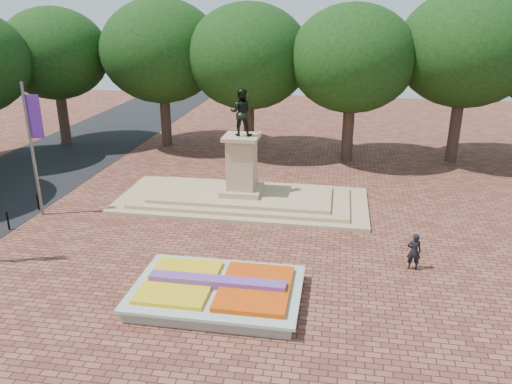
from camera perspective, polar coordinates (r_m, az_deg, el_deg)
ground at (r=21.29m, az=-5.78°, el=-9.02°), size 90.00×90.00×0.00m
flower_bed at (r=19.20m, az=-4.38°, el=-11.21°), size 6.30×4.30×0.91m
monument at (r=28.02m, az=-1.62°, el=0.49°), size 14.00×6.00×6.40m
tree_row_back at (r=36.14m, az=5.19°, el=14.37°), size 44.80×8.80×10.43m
pedestrian at (r=22.03m, az=17.61°, el=-6.49°), size 0.60×0.40×1.64m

